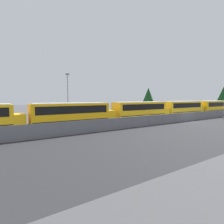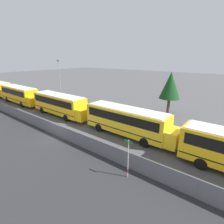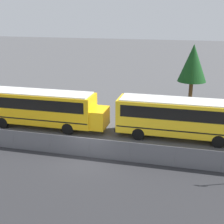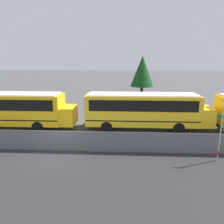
# 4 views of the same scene
# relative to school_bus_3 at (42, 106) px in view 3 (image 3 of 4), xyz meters

# --- Properties ---
(ground_plane) EXTENTS (200.00, 200.00, 0.00)m
(ground_plane) POSITION_rel_school_bus_3_xyz_m (6.08, -4.94, -1.98)
(ground_plane) COLOR #4C4C4F
(road_strip) EXTENTS (144.28, 12.00, 0.01)m
(road_strip) POSITION_rel_school_bus_3_xyz_m (6.08, -10.94, -1.98)
(road_strip) COLOR #2B2B2D
(road_strip) RESTS_ON ground_plane
(fence) EXTENTS (110.35, 0.07, 1.50)m
(fence) POSITION_rel_school_bus_3_xyz_m (6.08, -4.95, -1.21)
(fence) COLOR #9EA0A5
(fence) RESTS_ON ground_plane
(school_bus_3) EXTENTS (11.53, 2.62, 3.34)m
(school_bus_3) POSITION_rel_school_bus_3_xyz_m (0.00, 0.00, 0.00)
(school_bus_3) COLOR yellow
(school_bus_3) RESTS_ON ground_plane
(school_bus_4) EXTENTS (11.53, 2.62, 3.34)m
(school_bus_4) POSITION_rel_school_bus_3_xyz_m (12.44, 0.31, 0.00)
(school_bus_4) COLOR yellow
(school_bus_4) RESTS_ON ground_plane
(tree_1) EXTENTS (3.21, 3.21, 6.76)m
(tree_1) POSITION_rel_school_bus_3_xyz_m (13.02, 11.36, 2.65)
(tree_1) COLOR #51381E
(tree_1) RESTS_ON ground_plane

